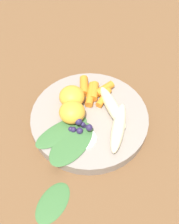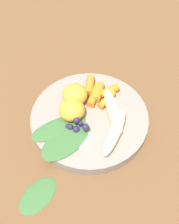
{
  "view_description": "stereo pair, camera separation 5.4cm",
  "coord_description": "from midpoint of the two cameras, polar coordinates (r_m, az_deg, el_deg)",
  "views": [
    {
      "loc": [
        0.18,
        0.27,
        0.47
      ],
      "look_at": [
        0.0,
        0.0,
        0.04
      ],
      "focal_mm": 40.62,
      "sensor_mm": 36.0,
      "label": 1
    },
    {
      "loc": [
        0.13,
        0.3,
        0.47
      ],
      "look_at": [
        0.0,
        0.0,
        0.04
      ],
      "focal_mm": 40.62,
      "sensor_mm": 36.0,
      "label": 2
    }
  ],
  "objects": [
    {
      "name": "carrot_mid_right",
      "position": [
        0.58,
        -1.68,
        4.52
      ],
      "size": [
        0.04,
        0.05,
        0.02
      ],
      "primitive_type": "cylinder",
      "rotation": [
        0.0,
        1.57,
        4.03
      ],
      "color": "orange",
      "rests_on": "bowl"
    },
    {
      "name": "blueberry_pile",
      "position": [
        0.52,
        -5.18,
        -3.4
      ],
      "size": [
        0.04,
        0.05,
        0.03
      ],
      "color": "#2D234C",
      "rests_on": "bowl"
    },
    {
      "name": "carrot_rear",
      "position": [
        0.57,
        -2.44,
        3.83
      ],
      "size": [
        0.06,
        0.06,
        0.02
      ],
      "primitive_type": "cylinder",
      "rotation": [
        0.0,
        1.57,
        3.99
      ],
      "color": "orange",
      "rests_on": "bowl"
    },
    {
      "name": "bowl",
      "position": [
        0.56,
        -2.76,
        -1.61
      ],
      "size": [
        0.26,
        0.26,
        0.03
      ],
      "primitive_type": "cylinder",
      "color": "gray",
      "rests_on": "ground_plane"
    },
    {
      "name": "orange_segment_near",
      "position": [
        0.53,
        -6.85,
        -0.22
      ],
      "size": [
        0.05,
        0.05,
        0.04
      ],
      "primitive_type": "ellipsoid",
      "color": "#F4A833",
      "rests_on": "bowl"
    },
    {
      "name": "orange_segment_far",
      "position": [
        0.56,
        -6.78,
        3.3
      ],
      "size": [
        0.06,
        0.06,
        0.04
      ],
      "primitive_type": "ellipsoid",
      "color": "#F4A833",
      "rests_on": "bowl"
    },
    {
      "name": "coconut_shred_patch",
      "position": [
        0.51,
        -4.17,
        -6.18
      ],
      "size": [
        0.05,
        0.05,
        0.0
      ],
      "primitive_type": "cylinder",
      "color": "white",
      "rests_on": "bowl"
    },
    {
      "name": "carrot_front",
      "position": [
        0.57,
        0.51,
        3.08
      ],
      "size": [
        0.05,
        0.04,
        0.02
      ],
      "primitive_type": "cylinder",
      "rotation": [
        0.0,
        1.57,
        3.63
      ],
      "color": "orange",
      "rests_on": "bowl"
    },
    {
      "name": "ground_plane",
      "position": [
        0.57,
        -2.71,
        -2.38
      ],
      "size": [
        2.4,
        2.4,
        0.0
      ],
      "primitive_type": "plane",
      "color": "brown"
    },
    {
      "name": "banana_peeled_right",
      "position": [
        0.51,
        3.56,
        -3.62
      ],
      "size": [
        0.11,
        0.1,
        0.03
      ],
      "primitive_type": "ellipsoid",
      "rotation": [
        0.0,
        0.0,
        3.91
      ],
      "color": "beige",
      "rests_on": "bowl"
    },
    {
      "name": "carrot_mid_left",
      "position": [
        0.58,
        0.75,
        5.09
      ],
      "size": [
        0.05,
        0.02,
        0.02
      ],
      "primitive_type": "cylinder",
      "rotation": [
        0.0,
        1.57,
        3.25
      ],
      "color": "orange",
      "rests_on": "bowl"
    },
    {
      "name": "kale_leaf_left",
      "position": [
        0.53,
        -9.18,
        -4.63
      ],
      "size": [
        0.12,
        0.05,
        0.0
      ],
      "primitive_type": "ellipsoid",
      "rotation": [
        0.0,
        0.0,
        6.32
      ],
      "color": "#3D7038",
      "rests_on": "bowl"
    },
    {
      "name": "kale_leaf_stray",
      "position": [
        0.5,
        -11.56,
        -19.56
      ],
      "size": [
        0.1,
        0.08,
        0.01
      ],
      "primitive_type": "ellipsoid",
      "rotation": [
        0.0,
        0.0,
        0.47
      ],
      "color": "#3D7038",
      "rests_on": "ground_plane"
    },
    {
      "name": "kale_leaf_right",
      "position": [
        0.51,
        -7.04,
        -7.22
      ],
      "size": [
        0.13,
        0.1,
        0.0
      ],
      "primitive_type": "ellipsoid",
      "rotation": [
        0.0,
        0.0,
        6.64
      ],
      "color": "#3D7038",
      "rests_on": "bowl"
    },
    {
      "name": "carrot_small",
      "position": [
        0.59,
        -3.87,
        5.74
      ],
      "size": [
        0.04,
        0.05,
        0.02
      ],
      "primitive_type": "cylinder",
      "rotation": [
        0.0,
        1.57,
        4.17
      ],
      "color": "orange",
      "rests_on": "bowl"
    },
    {
      "name": "banana_peeled_left",
      "position": [
        0.54,
        2.33,
        0.99
      ],
      "size": [
        0.05,
        0.12,
        0.03
      ],
      "primitive_type": "ellipsoid",
      "rotation": [
        0.0,
        0.0,
        4.5
      ],
      "color": "beige",
      "rests_on": "bowl"
    }
  ]
}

